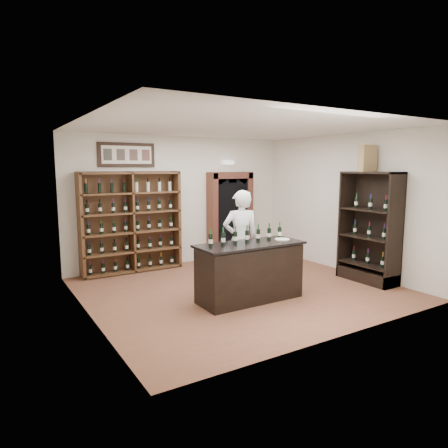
{
  "coord_description": "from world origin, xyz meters",
  "views": [
    {
      "loc": [
        -4.08,
        -6.07,
        2.28
      ],
      "look_at": [
        -0.17,
        0.3,
        1.22
      ],
      "focal_mm": 32.0,
      "sensor_mm": 36.0,
      "label": 1
    }
  ],
  "objects_px": {
    "wine_shelf": "(131,222)",
    "wine_crate": "(368,158)",
    "side_cabinet": "(370,244)",
    "counter_bottle_0": "(211,240)",
    "shopkeeper": "(241,240)",
    "tasting_counter": "(250,272)"
  },
  "relations": [
    {
      "from": "side_cabinet",
      "to": "shopkeeper",
      "type": "distance_m",
      "value": 2.66
    },
    {
      "from": "tasting_counter",
      "to": "wine_crate",
      "type": "height_order",
      "value": "wine_crate"
    },
    {
      "from": "wine_shelf",
      "to": "shopkeeper",
      "type": "relative_size",
      "value": 1.18
    },
    {
      "from": "wine_shelf",
      "to": "wine_crate",
      "type": "height_order",
      "value": "wine_crate"
    },
    {
      "from": "counter_bottle_0",
      "to": "shopkeeper",
      "type": "bearing_deg",
      "value": 30.11
    },
    {
      "from": "shopkeeper",
      "to": "wine_crate",
      "type": "relative_size",
      "value": 3.6
    },
    {
      "from": "shopkeeper",
      "to": "side_cabinet",
      "type": "bearing_deg",
      "value": 176.18
    },
    {
      "from": "tasting_counter",
      "to": "wine_crate",
      "type": "bearing_deg",
      "value": -3.67
    },
    {
      "from": "tasting_counter",
      "to": "side_cabinet",
      "type": "height_order",
      "value": "side_cabinet"
    },
    {
      "from": "tasting_counter",
      "to": "counter_bottle_0",
      "type": "distance_m",
      "value": 0.95
    },
    {
      "from": "side_cabinet",
      "to": "shopkeeper",
      "type": "bearing_deg",
      "value": 158.99
    },
    {
      "from": "wine_shelf",
      "to": "shopkeeper",
      "type": "xyz_separation_m",
      "value": [
        1.35,
        -2.28,
        -0.17
      ]
    },
    {
      "from": "wine_shelf",
      "to": "tasting_counter",
      "type": "height_order",
      "value": "wine_shelf"
    },
    {
      "from": "side_cabinet",
      "to": "wine_crate",
      "type": "relative_size",
      "value": 4.25
    },
    {
      "from": "shopkeeper",
      "to": "wine_crate",
      "type": "distance_m",
      "value": 3.0
    },
    {
      "from": "counter_bottle_0",
      "to": "wine_crate",
      "type": "height_order",
      "value": "wine_crate"
    },
    {
      "from": "wine_shelf",
      "to": "wine_crate",
      "type": "relative_size",
      "value": 4.25
    },
    {
      "from": "wine_shelf",
      "to": "side_cabinet",
      "type": "xyz_separation_m",
      "value": [
        3.82,
        -3.23,
        -0.35
      ]
    },
    {
      "from": "shopkeeper",
      "to": "wine_crate",
      "type": "bearing_deg",
      "value": 178.59
    },
    {
      "from": "tasting_counter",
      "to": "side_cabinet",
      "type": "relative_size",
      "value": 0.85
    },
    {
      "from": "counter_bottle_0",
      "to": "side_cabinet",
      "type": "height_order",
      "value": "side_cabinet"
    },
    {
      "from": "side_cabinet",
      "to": "wine_crate",
      "type": "xyz_separation_m",
      "value": [
        -0.03,
        0.13,
        1.71
      ]
    }
  ]
}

